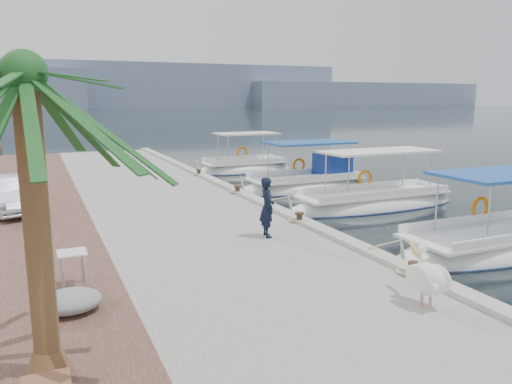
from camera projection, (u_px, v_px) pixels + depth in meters
ground at (336, 252)px, 13.84m from camera, size 400.00×400.00×0.00m
concrete_quay at (182, 215)px, 17.09m from camera, size 6.00×40.00×0.50m
quay_curb at (256, 199)px, 18.14m from camera, size 0.44×40.00×0.12m
cobblestone_strip at (22, 230)px, 15.11m from camera, size 4.00×40.00×0.50m
distant_hills at (129, 89)px, 205.21m from camera, size 330.00×60.00×18.00m
fishing_caique_b at (502, 247)px, 13.86m from camera, size 7.29×2.36×2.83m
fishing_caique_c at (373, 205)px, 19.30m from camera, size 7.56×2.09×2.83m
fishing_caique_d at (307, 186)px, 23.09m from camera, size 6.50×2.48×2.83m
fishing_caique_e at (244, 170)px, 28.70m from camera, size 5.78×2.26×2.83m
mooring_bollards at (299, 217)px, 14.92m from camera, size 0.28×20.28×0.33m
pelican at (427, 277)px, 8.96m from camera, size 0.74×1.33×1.04m
fisherman at (267, 207)px, 13.36m from camera, size 0.48×0.65×1.63m
date_palm at (24, 76)px, 6.07m from camera, size 4.60×4.60×4.91m
parked_car at (4, 194)px, 16.27m from camera, size 2.41×3.83×1.19m
tarp_bundle at (70, 301)px, 8.73m from camera, size 1.10×0.90×0.40m
folding_table at (73, 262)px, 9.82m from camera, size 0.55×0.55×0.73m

